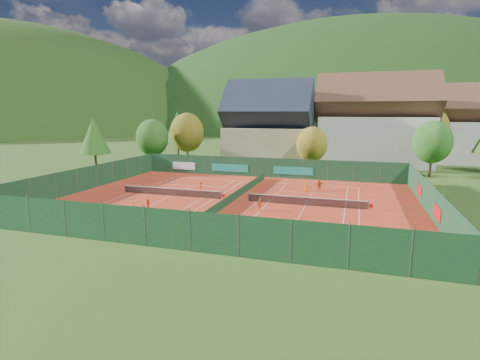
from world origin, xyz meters
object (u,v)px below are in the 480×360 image
ball_hopper (352,240)px  player_right_far_b (319,185)px  hotel_block_b (447,129)px  player_left_far (200,186)px  player_right_far_a (306,187)px  player_left_mid (148,205)px  chalet (269,130)px  player_left_near (133,208)px  player_right_near (260,204)px  hotel_block_a (374,126)px

ball_hopper → player_right_far_b: player_right_far_b is taller
player_right_far_b → ball_hopper: bearing=83.5°
hotel_block_b → player_left_far: size_ratio=11.98×
player_right_far_a → player_left_mid: bearing=29.3°
chalet → player_left_far: 27.69m
player_left_near → player_right_near: bearing=8.1°
hotel_block_a → ball_hopper: bearing=-93.7°
player_left_mid → player_right_far_a: (14.15, 13.91, 0.01)m
player_left_far → player_left_near: bearing=109.6°
chalet → player_right_near: chalet is taller
chalet → hotel_block_b: 35.85m
player_left_mid → player_right_far_b: player_right_far_b is taller
player_left_mid → player_right_near: 11.34m
ball_hopper → player_left_near: 20.83m
hotel_block_a → player_left_near: size_ratio=18.22×
chalet → player_left_far: size_ratio=11.23×
player_left_mid → chalet: bearing=79.7°
ball_hopper → player_left_far: bearing=141.4°
player_left_near → player_right_far_a: bearing=31.4°
player_left_near → player_left_mid: (0.62, 1.68, 0.02)m
hotel_block_a → player_left_mid: hotel_block_a is taller
hotel_block_a → hotel_block_b: size_ratio=1.25×
player_left_mid → player_left_far: 10.09m
chalet → player_left_mid: bearing=-96.2°
player_right_far_b → player_right_far_a: bearing=28.3°
player_left_near → hotel_block_b: bearing=39.2°
player_left_near → player_right_far_a: 21.47m
hotel_block_b → player_left_mid: hotel_block_b is taller
player_left_far → player_right_near: player_left_far is taller
ball_hopper → player_left_far: player_left_far is taller
hotel_block_b → player_right_far_b: size_ratio=11.95×
player_left_far → player_right_far_b: bearing=-128.8°
ball_hopper → player_left_far: (-18.48, 14.73, 0.17)m
chalet → hotel_block_a: hotel_block_a is taller
player_left_near → player_right_far_b: bearing=31.4°
chalet → player_left_mid: chalet is taller
hotel_block_b → ball_hopper: size_ratio=21.60×
hotel_block_a → hotel_block_b: 16.14m
chalet → player_right_far_b: size_ratio=11.20×
hotel_block_a → player_right_near: size_ratio=16.00×
player_left_mid → player_right_far_b: size_ratio=0.84×
player_right_far_a → player_left_far: bearing=2.0°
ball_hopper → player_right_far_b: 20.72m
hotel_block_a → player_right_far_a: (-8.88, -28.99, -6.76)m
player_right_far_a → hotel_block_b: bearing=-137.0°
chalet → hotel_block_b: (33.00, 14.00, -0.01)m
chalet → player_right_far_b: bearing=-61.5°
hotel_block_b → player_right_far_b: hotel_block_b is taller
hotel_block_b → player_right_far_a: 43.91m
chalet → player_right_far_a: size_ratio=13.07×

